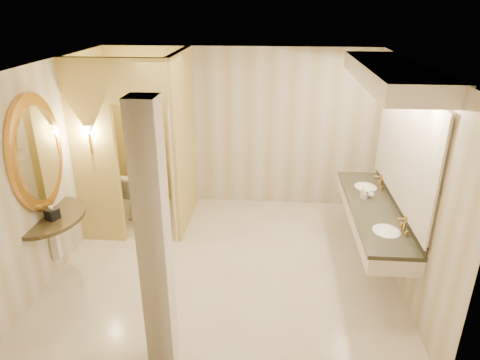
# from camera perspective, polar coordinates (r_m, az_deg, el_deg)

# --- Properties ---
(floor) EXTENTS (4.50, 4.50, 0.00)m
(floor) POSITION_cam_1_polar(r_m,az_deg,el_deg) (6.07, -1.74, -10.94)
(floor) COLOR silver
(floor) RESTS_ON ground
(ceiling) EXTENTS (4.50, 4.50, 0.00)m
(ceiling) POSITION_cam_1_polar(r_m,az_deg,el_deg) (5.08, -2.12, 15.19)
(ceiling) COLOR white
(ceiling) RESTS_ON wall_back
(wall_back) EXTENTS (4.50, 0.02, 2.70)m
(wall_back) POSITION_cam_1_polar(r_m,az_deg,el_deg) (7.31, -0.17, 6.84)
(wall_back) COLOR beige
(wall_back) RESTS_ON floor
(wall_front) EXTENTS (4.50, 0.02, 2.70)m
(wall_front) POSITION_cam_1_polar(r_m,az_deg,el_deg) (3.68, -5.42, -10.87)
(wall_front) COLOR beige
(wall_front) RESTS_ON floor
(wall_left) EXTENTS (0.02, 4.00, 2.70)m
(wall_left) POSITION_cam_1_polar(r_m,az_deg,el_deg) (6.10, -23.44, 1.50)
(wall_left) COLOR beige
(wall_left) RESTS_ON floor
(wall_right) EXTENTS (0.02, 4.00, 2.70)m
(wall_right) POSITION_cam_1_polar(r_m,az_deg,el_deg) (5.65, 21.39, 0.19)
(wall_right) COLOR beige
(wall_right) RESTS_ON floor
(toilet_closet) EXTENTS (1.50, 1.55, 2.70)m
(toilet_closet) POSITION_cam_1_polar(r_m,az_deg,el_deg) (6.52, -10.75, 4.72)
(toilet_closet) COLOR #D3C06E
(toilet_closet) RESTS_ON floor
(wall_sconce) EXTENTS (0.14, 0.14, 0.42)m
(wall_sconce) POSITION_cam_1_polar(r_m,az_deg,el_deg) (6.21, -19.57, 6.19)
(wall_sconce) COLOR #C3893E
(wall_sconce) RESTS_ON toilet_closet
(vanity) EXTENTS (0.75, 2.57, 2.09)m
(vanity) POSITION_cam_1_polar(r_m,az_deg,el_deg) (5.63, 18.74, 3.52)
(vanity) COLOR silver
(vanity) RESTS_ON floor
(console_shelf) EXTENTS (1.11, 1.11, 2.00)m
(console_shelf) POSITION_cam_1_polar(r_m,az_deg,el_deg) (5.74, -24.97, -0.07)
(console_shelf) COLOR black
(console_shelf) RESTS_ON floor
(pillar) EXTENTS (0.26, 0.26, 2.70)m
(pillar) POSITION_cam_1_polar(r_m,az_deg,el_deg) (3.96, -11.33, -8.50)
(pillar) COLOR silver
(pillar) RESTS_ON floor
(tissue_box) EXTENTS (0.18, 0.18, 0.14)m
(tissue_box) POSITION_cam_1_polar(r_m,az_deg,el_deg) (5.77, -23.76, -4.17)
(tissue_box) COLOR black
(tissue_box) RESTS_ON console_shelf
(toilet) EXTENTS (0.61, 0.84, 0.77)m
(toilet) POSITION_cam_1_polar(r_m,az_deg,el_deg) (7.36, -12.97, -1.68)
(toilet) COLOR white
(toilet) RESTS_ON floor
(soap_bottle_a) EXTENTS (0.07, 0.07, 0.13)m
(soap_bottle_a) POSITION_cam_1_polar(r_m,az_deg,el_deg) (6.04, 16.19, -1.88)
(soap_bottle_a) COLOR beige
(soap_bottle_a) RESTS_ON vanity
(soap_bottle_b) EXTENTS (0.10, 0.10, 0.11)m
(soap_bottle_b) POSITION_cam_1_polar(r_m,az_deg,el_deg) (6.13, 17.08, -1.73)
(soap_bottle_b) COLOR silver
(soap_bottle_b) RESTS_ON vanity
(soap_bottle_c) EXTENTS (0.09, 0.09, 0.19)m
(soap_bottle_c) POSITION_cam_1_polar(r_m,az_deg,el_deg) (6.05, 16.08, -1.55)
(soap_bottle_c) COLOR #C6B28C
(soap_bottle_c) RESTS_ON vanity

